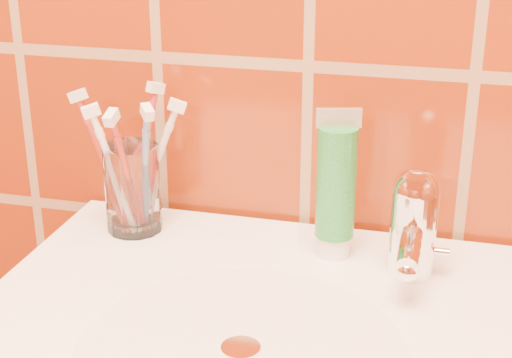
# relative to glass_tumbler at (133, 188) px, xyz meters

# --- Properties ---
(glass_tumbler) EXTENTS (0.08, 0.08, 0.11)m
(glass_tumbler) POSITION_rel_glass_tumbler_xyz_m (0.00, 0.00, 0.00)
(glass_tumbler) COLOR white
(glass_tumbler) RESTS_ON pedestal_sink
(toothpaste_tube) EXTENTS (0.05, 0.04, 0.17)m
(toothpaste_tube) POSITION_rel_glass_tumbler_xyz_m (0.24, -0.01, 0.03)
(toothpaste_tube) COLOR white
(toothpaste_tube) RESTS_ON pedestal_sink
(faucet) EXTENTS (0.05, 0.11, 0.12)m
(faucet) POSITION_rel_glass_tumbler_xyz_m (0.33, -0.03, 0.01)
(faucet) COLOR white
(faucet) RESTS_ON pedestal_sink
(toothbrush_0) EXTENTS (0.10, 0.10, 0.17)m
(toothbrush_0) POSITION_rel_glass_tumbler_xyz_m (-0.03, -0.00, 0.03)
(toothbrush_0) COLOR #B23326
(toothbrush_0) RESTS_ON glass_tumbler
(toothbrush_1) EXTENTS (0.12, 0.10, 0.17)m
(toothbrush_1) POSITION_rel_glass_tumbler_xyz_m (0.02, 0.02, 0.02)
(toothbrush_1) COLOR silver
(toothbrush_1) RESTS_ON glass_tumbler
(toothbrush_2) EXTENTS (0.03, 0.14, 0.19)m
(toothbrush_2) POSITION_rel_glass_tumbler_xyz_m (0.01, -0.03, 0.03)
(toothbrush_2) COLOR #A12922
(toothbrush_2) RESTS_ON glass_tumbler
(toothbrush_3) EXTENTS (0.10, 0.09, 0.17)m
(toothbrush_3) POSITION_rel_glass_tumbler_xyz_m (-0.01, -0.02, 0.03)
(toothbrush_3) COLOR white
(toothbrush_3) RESTS_ON glass_tumbler
(toothbrush_4) EXTENTS (0.11, 0.12, 0.18)m
(toothbrush_4) POSITION_rel_glass_tumbler_xyz_m (0.02, -0.01, 0.03)
(toothbrush_4) COLOR #688AB9
(toothbrush_4) RESTS_ON glass_tumbler
(toothbrush_5) EXTENTS (0.10, 0.12, 0.19)m
(toothbrush_5) POSITION_rel_glass_tumbler_xyz_m (0.01, 0.02, 0.03)
(toothbrush_5) COLOR #BE2836
(toothbrush_5) RESTS_ON glass_tumbler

